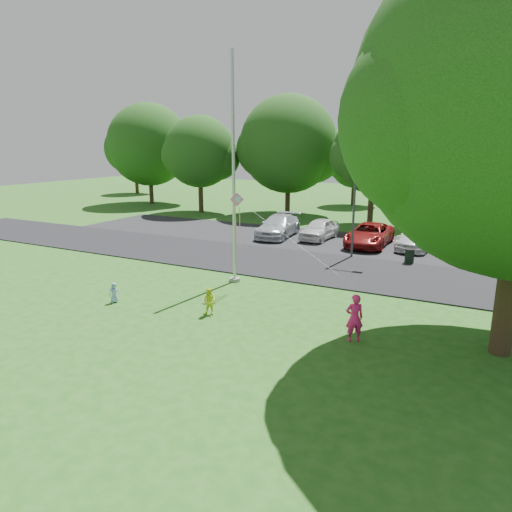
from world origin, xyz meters
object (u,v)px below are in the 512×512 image
at_px(woman, 354,318).
at_px(child_blue, 114,293).
at_px(child_yellow, 210,302).
at_px(kite, 239,211).
at_px(flagpole, 234,191).
at_px(trash_can, 409,257).
at_px(street_lamp, 360,186).

xyz_separation_m(woman, child_blue, (-9.51, -0.73, -0.38)).
distance_m(child_yellow, kite, 4.13).
bearing_deg(flagpole, child_blue, -120.97).
bearing_deg(flagpole, kite, -52.22).
height_order(trash_can, kite, kite).
relative_size(street_lamp, trash_can, 8.14).
height_order(street_lamp, woman, street_lamp).
bearing_deg(child_yellow, woman, -9.50).
distance_m(street_lamp, child_yellow, 11.88).
bearing_deg(trash_can, child_blue, -129.16).
distance_m(street_lamp, child_blue, 13.89).
height_order(trash_can, woman, woman).
bearing_deg(child_blue, street_lamp, 9.04).
relative_size(street_lamp, child_yellow, 6.36).
bearing_deg(woman, child_blue, -27.85).
height_order(flagpole, kite, flagpole).
relative_size(trash_can, kite, 0.13).
xyz_separation_m(street_lamp, kite, (-2.81, -8.23, -0.48)).
bearing_deg(kite, flagpole, 101.50).
bearing_deg(kite, child_yellow, -109.88).
distance_m(child_blue, kite, 5.99).
distance_m(woman, child_blue, 9.54).
xyz_separation_m(flagpole, kite, (0.99, -1.28, -0.69)).
bearing_deg(trash_can, flagpole, -133.86).
bearing_deg(woman, flagpole, -63.15).
distance_m(woman, kite, 6.84).
bearing_deg(street_lamp, woman, -76.13).
bearing_deg(street_lamp, trash_can, -1.53).
bearing_deg(child_yellow, trash_can, 53.16).
xyz_separation_m(trash_can, child_yellow, (-5.33, -11.06, 0.11)).
bearing_deg(street_lamp, kite, -109.69).
bearing_deg(flagpole, trash_can, 46.14).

